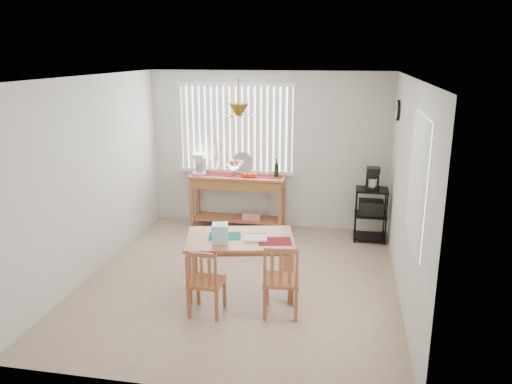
% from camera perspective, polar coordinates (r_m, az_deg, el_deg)
% --- Properties ---
extents(ground, '(4.00, 4.50, 0.01)m').
position_cam_1_polar(ground, '(6.65, -1.74, -10.02)').
color(ground, tan).
extents(room_shell, '(4.20, 4.70, 2.70)m').
position_cam_1_polar(room_shell, '(6.13, -1.81, 4.50)').
color(room_shell, beige).
rests_on(room_shell, ground).
extents(sideboard, '(1.60, 0.45, 0.90)m').
position_cam_1_polar(sideboard, '(8.35, -2.08, 0.38)').
color(sideboard, '#AB613A').
rests_on(sideboard, ground).
extents(sideboard_items, '(1.52, 0.38, 0.69)m').
position_cam_1_polar(sideboard_items, '(8.34, -3.91, 2.91)').
color(sideboard_items, maroon).
rests_on(sideboard_items, sideboard).
extents(wire_cart, '(0.49, 0.40, 0.84)m').
position_cam_1_polar(wire_cart, '(8.01, 12.98, -1.96)').
color(wire_cart, black).
rests_on(wire_cart, ground).
extents(cart_items, '(0.20, 0.24, 0.35)m').
position_cam_1_polar(cart_items, '(7.89, 13.20, 1.48)').
color(cart_items, black).
rests_on(cart_items, wire_cart).
extents(dining_table, '(1.45, 1.09, 0.70)m').
position_cam_1_polar(dining_table, '(6.14, -1.85, -5.92)').
color(dining_table, '#AB613A').
rests_on(dining_table, ground).
extents(table_items, '(1.07, 0.48, 0.22)m').
position_cam_1_polar(table_items, '(5.98, -3.09, -4.86)').
color(table_items, '#136E5F').
rests_on(table_items, dining_table).
extents(chair_left, '(0.38, 0.38, 0.80)m').
position_cam_1_polar(chair_left, '(5.70, -5.76, -10.22)').
color(chair_left, '#AB613A').
rests_on(chair_left, ground).
extents(chair_right, '(0.44, 0.44, 0.87)m').
position_cam_1_polar(chair_right, '(5.65, 2.89, -10.06)').
color(chair_right, '#AB613A').
rests_on(chair_right, ground).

